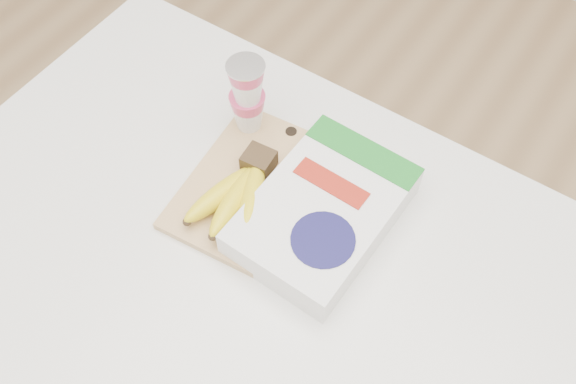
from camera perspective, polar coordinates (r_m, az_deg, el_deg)
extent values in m
cube|color=white|center=(1.38, -1.96, -14.23)|extent=(1.13, 0.76, 0.85)
cube|color=tan|center=(1.05, -2.95, 0.46)|extent=(0.23, 0.30, 0.01)
cube|color=#382816|center=(1.04, -2.61, 2.75)|extent=(0.05, 0.05, 0.03)
ellipsoid|color=yellow|center=(1.02, -5.80, -0.07)|extent=(0.06, 0.16, 0.05)
sphere|color=#382816|center=(1.00, -8.96, -2.63)|extent=(0.01, 0.01, 0.01)
ellipsoid|color=yellow|center=(1.00, -4.65, -0.60)|extent=(0.06, 0.16, 0.05)
sphere|color=#382816|center=(0.97, -6.72, -3.94)|extent=(0.01, 0.01, 0.01)
ellipsoid|color=yellow|center=(0.99, -3.24, -0.76)|extent=(0.11, 0.16, 0.05)
sphere|color=#382816|center=(0.96, -3.88, -4.51)|extent=(0.01, 0.01, 0.01)
cylinder|color=silver|center=(1.01, -3.81, 11.09)|extent=(0.06, 0.06, 0.00)
cube|color=white|center=(1.00, 3.11, -1.83)|extent=(0.20, 0.29, 0.06)
cube|color=#1A7522|center=(1.03, 6.77, 3.59)|extent=(0.19, 0.06, 0.00)
cylinder|color=#141245|center=(0.94, 3.13, -4.25)|extent=(0.10, 0.10, 0.00)
cube|color=#A02012|center=(0.99, 3.86, 0.82)|extent=(0.12, 0.04, 0.00)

